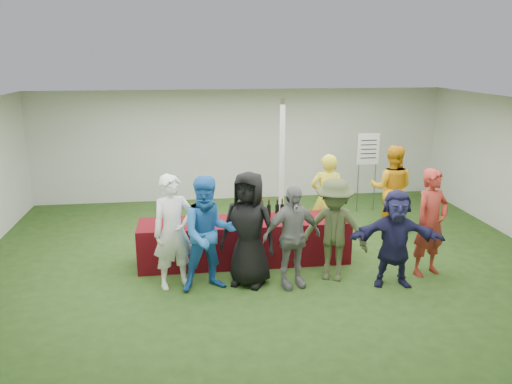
{
  "coord_description": "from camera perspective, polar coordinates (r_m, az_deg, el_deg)",
  "views": [
    {
      "loc": [
        -1.27,
        -8.05,
        3.49
      ],
      "look_at": [
        -0.17,
        0.0,
        1.25
      ],
      "focal_mm": 35.0,
      "sensor_mm": 36.0,
      "label": 1
    }
  ],
  "objects": [
    {
      "name": "ground",
      "position": [
        8.86,
        1.09,
        -7.77
      ],
      "size": [
        60.0,
        60.0,
        0.0
      ],
      "primitive_type": "plane",
      "color": "#284719",
      "rests_on": "ground"
    },
    {
      "name": "tent",
      "position": [
        9.66,
        2.97,
        2.59
      ],
      "size": [
        10.0,
        10.0,
        10.0
      ],
      "color": "white",
      "rests_on": "ground"
    },
    {
      "name": "serving_table",
      "position": [
        8.68,
        -1.31,
        -5.63
      ],
      "size": [
        3.6,
        0.8,
        0.75
      ],
      "primitive_type": "cube",
      "color": "#54090F",
      "rests_on": "ground"
    },
    {
      "name": "wine_bottles",
      "position": [
        8.72,
        2.37,
        -2.08
      ],
      "size": [
        0.61,
        0.11,
        0.32
      ],
      "color": "black",
      "rests_on": "serving_table"
    },
    {
      "name": "wine_glasses",
      "position": [
        8.23,
        -7.39,
        -3.34
      ],
      "size": [
        1.27,
        0.13,
        0.16
      ],
      "color": "silver",
      "rests_on": "serving_table"
    },
    {
      "name": "water_bottle",
      "position": [
        8.59,
        -1.67,
        -2.46
      ],
      "size": [
        0.07,
        0.07,
        0.23
      ],
      "color": "silver",
      "rests_on": "serving_table"
    },
    {
      "name": "bar_towel",
      "position": [
        8.89,
        8.69,
        -2.61
      ],
      "size": [
        0.25,
        0.18,
        0.03
      ],
      "primitive_type": "cube",
      "color": "white",
      "rests_on": "serving_table"
    },
    {
      "name": "dump_bucket",
      "position": [
        8.64,
        9.64,
        -2.66
      ],
      "size": [
        0.26,
        0.26,
        0.18
      ],
      "primitive_type": "cylinder",
      "color": "slate",
      "rests_on": "serving_table"
    },
    {
      "name": "wine_list_sign",
      "position": [
        11.52,
        12.68,
        4.16
      ],
      "size": [
        0.5,
        0.03,
        1.8
      ],
      "color": "slate",
      "rests_on": "ground"
    },
    {
      "name": "staff_pourer",
      "position": [
        9.55,
        8.1,
        -0.73
      ],
      "size": [
        0.7,
        0.54,
        1.72
      ],
      "primitive_type": "imported",
      "rotation": [
        0.0,
        0.0,
        2.92
      ],
      "color": "yellow",
      "rests_on": "ground"
    },
    {
      "name": "staff_back",
      "position": [
        10.43,
        15.21,
        0.39
      ],
      "size": [
        1.05,
        0.96,
        1.76
      ],
      "primitive_type": "imported",
      "rotation": [
        0.0,
        0.0,
        2.73
      ],
      "color": "orange",
      "rests_on": "ground"
    },
    {
      "name": "customer_0",
      "position": [
        7.7,
        -9.42,
        -4.52
      ],
      "size": [
        0.76,
        0.63,
        1.79
      ],
      "primitive_type": "imported",
      "rotation": [
        0.0,
        0.0,
        0.37
      ],
      "color": "white",
      "rests_on": "ground"
    },
    {
      "name": "customer_1",
      "position": [
        7.54,
        -5.4,
        -4.81
      ],
      "size": [
        0.97,
        0.81,
        1.79
      ],
      "primitive_type": "imported",
      "rotation": [
        0.0,
        0.0,
        0.17
      ],
      "color": "blue",
      "rests_on": "ground"
    },
    {
      "name": "customer_2",
      "position": [
        7.68,
        -0.85,
        -4.26
      ],
      "size": [
        1.05,
        0.92,
        1.81
      ],
      "primitive_type": "imported",
      "rotation": [
        0.0,
        0.0,
        -0.48
      ],
      "color": "black",
      "rests_on": "ground"
    },
    {
      "name": "customer_3",
      "position": [
        7.65,
        4.11,
        -5.12
      ],
      "size": [
        1.02,
        0.6,
        1.62
      ],
      "primitive_type": "imported",
      "rotation": [
        0.0,
        0.0,
        0.23
      ],
      "color": "slate",
      "rests_on": "ground"
    },
    {
      "name": "customer_4",
      "position": [
        7.96,
        8.89,
        -4.31
      ],
      "size": [
        1.23,
        1.0,
        1.66
      ],
      "primitive_type": "imported",
      "rotation": [
        0.0,
        0.0,
        -0.42
      ],
      "color": "#404B2A",
      "rests_on": "ground"
    },
    {
      "name": "customer_5",
      "position": [
        7.98,
        15.61,
        -5.11
      ],
      "size": [
        1.48,
        0.69,
        1.54
      ],
      "primitive_type": "imported",
      "rotation": [
        0.0,
        0.0,
        -0.17
      ],
      "color": "#1E1E45",
      "rests_on": "ground"
    },
    {
      "name": "customer_6",
      "position": [
        8.51,
        19.35,
        -3.32
      ],
      "size": [
        0.75,
        0.61,
        1.77
      ],
      "primitive_type": "imported",
      "rotation": [
        0.0,
        0.0,
        0.33
      ],
      "color": "#9F2D21",
      "rests_on": "ground"
    }
  ]
}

